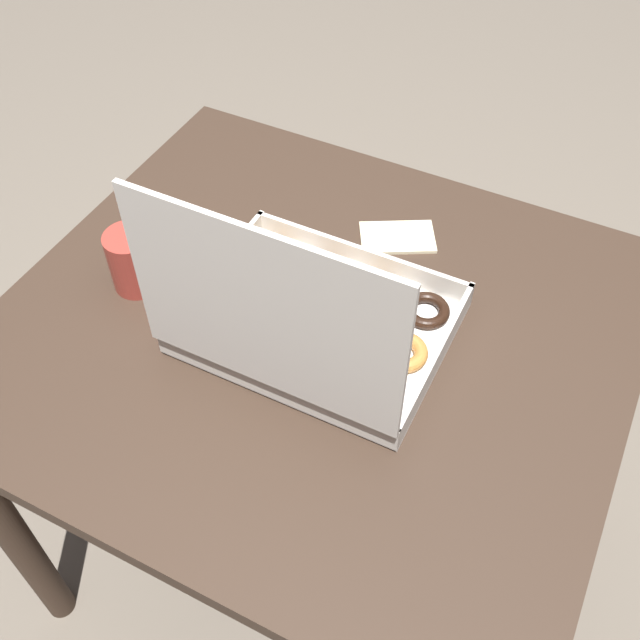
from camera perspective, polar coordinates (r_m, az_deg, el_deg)
name	(u,v)px	position (r m, az deg, el deg)	size (l,w,h in m)	color
ground_plane	(316,540)	(1.77, -0.30, -16.39)	(8.00, 8.00, 0.00)	#6B6054
dining_table	(315,372)	(1.23, -0.41, -4.00)	(0.93, 0.85, 0.75)	#38281E
donut_box	(300,321)	(1.07, -1.52, -0.10)	(0.37, 0.30, 0.32)	white
coffee_mug	(133,260)	(1.19, -14.05, 4.48)	(0.08, 0.08, 0.10)	#A3382D
paper_napkin	(397,237)	(1.27, 5.92, 6.29)	(0.15, 0.13, 0.01)	beige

